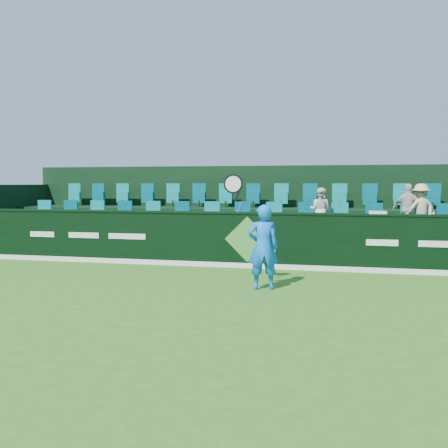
% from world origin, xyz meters
% --- Properties ---
extents(ground, '(60.00, 60.00, 0.00)m').
position_xyz_m(ground, '(0.00, 0.00, 0.00)').
color(ground, '#356C19').
rests_on(ground, ground).
extents(sponsor_hoarding, '(16.00, 0.25, 1.35)m').
position_xyz_m(sponsor_hoarding, '(0.00, 4.00, 0.67)').
color(sponsor_hoarding, black).
rests_on(sponsor_hoarding, ground).
extents(stand_tier_front, '(16.00, 2.00, 0.80)m').
position_xyz_m(stand_tier_front, '(0.00, 5.10, 0.40)').
color(stand_tier_front, black).
rests_on(stand_tier_front, ground).
extents(stand_tier_back, '(16.00, 1.80, 1.30)m').
position_xyz_m(stand_tier_back, '(0.00, 7.00, 0.65)').
color(stand_tier_back, black).
rests_on(stand_tier_back, ground).
extents(stand_rear, '(16.00, 4.10, 2.60)m').
position_xyz_m(stand_rear, '(0.00, 7.44, 1.22)').
color(stand_rear, black).
rests_on(stand_rear, ground).
extents(seat_row_front, '(13.50, 0.50, 0.60)m').
position_xyz_m(seat_row_front, '(0.00, 5.50, 1.10)').
color(seat_row_front, '#098584').
rests_on(seat_row_front, stand_tier_front).
extents(seat_row_back, '(13.50, 0.50, 0.60)m').
position_xyz_m(seat_row_back, '(0.00, 7.30, 1.60)').
color(seat_row_back, '#098584').
rests_on(seat_row_back, stand_tier_back).
extents(tennis_player, '(1.15, 0.53, 2.28)m').
position_xyz_m(tennis_player, '(0.70, 1.59, 0.84)').
color(tennis_player, '#0E6FF0').
rests_on(tennis_player, ground).
extents(spectator_left, '(0.64, 0.55, 1.13)m').
position_xyz_m(spectator_left, '(1.67, 5.12, 1.36)').
color(spectator_left, white).
rests_on(spectator_left, stand_tier_front).
extents(spectator_middle, '(0.77, 0.43, 1.23)m').
position_xyz_m(spectator_middle, '(3.80, 5.12, 1.42)').
color(spectator_middle, beige).
rests_on(spectator_middle, stand_tier_front).
extents(spectator_right, '(0.90, 0.68, 1.23)m').
position_xyz_m(spectator_right, '(4.09, 5.12, 1.42)').
color(spectator_right, beige).
rests_on(spectator_right, stand_tier_front).
extents(towel, '(0.39, 0.25, 0.06)m').
position_xyz_m(towel, '(3.00, 4.00, 1.38)').
color(towel, silver).
rests_on(towel, sponsor_hoarding).
extents(drinks_bottle, '(0.06, 0.06, 0.20)m').
position_xyz_m(drinks_bottle, '(4.12, 4.00, 1.45)').
color(drinks_bottle, white).
rests_on(drinks_bottle, sponsor_hoarding).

